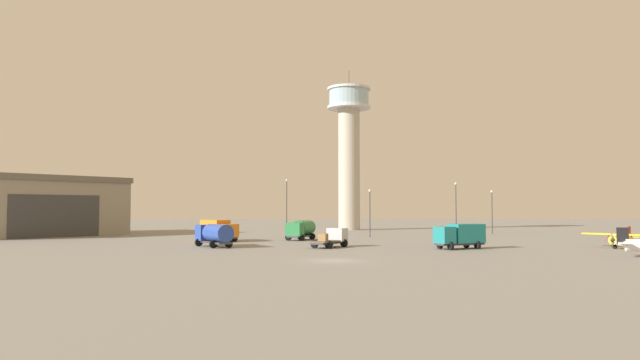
{
  "coord_description": "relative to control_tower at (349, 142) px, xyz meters",
  "views": [
    {
      "loc": [
        -3.16,
        -52.71,
        4.95
      ],
      "look_at": [
        -0.26,
        29.28,
        9.06
      ],
      "focal_mm": 31.41,
      "sensor_mm": 36.0,
      "label": 1
    }
  ],
  "objects": [
    {
      "name": "ground_plane",
      "position": [
        -7.91,
        -73.54,
        -19.96
      ],
      "size": [
        400.0,
        400.0,
        0.0
      ],
      "primitive_type": "plane",
      "color": "gray"
    },
    {
      "name": "airplane_yellow",
      "position": [
        28.61,
        -58.23,
        -18.74
      ],
      "size": [
        6.94,
        7.44,
        2.6
      ],
      "rotation": [
        0.0,
        0.0,
        3.86
      ],
      "color": "gold",
      "rests_on": "ground_plane"
    },
    {
      "name": "light_post_north",
      "position": [
        0.85,
        -30.75,
        -15.08
      ],
      "size": [
        0.44,
        0.44,
        8.13
      ],
      "color": "#38383D",
      "rests_on": "ground_plane"
    },
    {
      "name": "truck_box_teal",
      "position": [
        8.27,
        -59.08,
        -18.27
      ],
      "size": [
        6.49,
        4.48,
        3.0
      ],
      "rotation": [
        0.0,
        0.0,
        3.52
      ],
      "color": "#38383D",
      "rests_on": "ground_plane"
    },
    {
      "name": "hangar",
      "position": [
        -59.71,
        -23.55,
        -14.68
      ],
      "size": [
        35.19,
        35.34,
        10.52
      ],
      "rotation": [
        0.0,
        0.0,
        -0.77
      ],
      "color": "gray",
      "rests_on": "ground_plane"
    },
    {
      "name": "light_post_west",
      "position": [
        16.89,
        -26.7,
        -14.34
      ],
      "size": [
        0.44,
        0.44,
        9.53
      ],
      "color": "#38383D",
      "rests_on": "ground_plane"
    },
    {
      "name": "truck_fuel_tanker_blue",
      "position": [
        -21.96,
        -54.68,
        -18.29
      ],
      "size": [
        5.67,
        7.05,
        2.93
      ],
      "rotation": [
        0.0,
        0.0,
        2.15
      ],
      "color": "#38383D",
      "rests_on": "ground_plane"
    },
    {
      "name": "truck_fuel_tanker_green",
      "position": [
        -10.92,
        -39.55,
        -18.26
      ],
      "size": [
        4.76,
        6.42,
        3.04
      ],
      "rotation": [
        0.0,
        0.0,
        4.26
      ],
      "color": "#38383D",
      "rests_on": "ground_plane"
    },
    {
      "name": "truck_box_orange",
      "position": [
        -23.21,
        -42.53,
        -18.21
      ],
      "size": [
        6.25,
        6.41,
        3.17
      ],
      "rotation": [
        0.0,
        0.0,
        5.47
      ],
      "color": "#38383D",
      "rests_on": "ground_plane"
    },
    {
      "name": "control_tower",
      "position": [
        0.0,
        0.0,
        0.0
      ],
      "size": [
        9.82,
        9.82,
        36.34
      ],
      "color": "#B2AD9E",
      "rests_on": "ground_plane"
    },
    {
      "name": "truck_flatbed_silver",
      "position": [
        -7.01,
        -55.56,
        -18.79
      ],
      "size": [
        5.13,
        5.98,
        2.38
      ],
      "rotation": [
        0.0,
        0.0,
        0.97
      ],
      "color": "#38383D",
      "rests_on": "ground_plane"
    },
    {
      "name": "light_post_centre",
      "position": [
        -13.65,
        -20.34,
        -13.9
      ],
      "size": [
        0.44,
        0.44,
        10.37
      ],
      "color": "#38383D",
      "rests_on": "ground_plane"
    },
    {
      "name": "light_post_east",
      "position": [
        25.95,
        -19.44,
        -14.97
      ],
      "size": [
        0.44,
        0.44,
        8.33
      ],
      "color": "#38383D",
      "rests_on": "ground_plane"
    }
  ]
}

